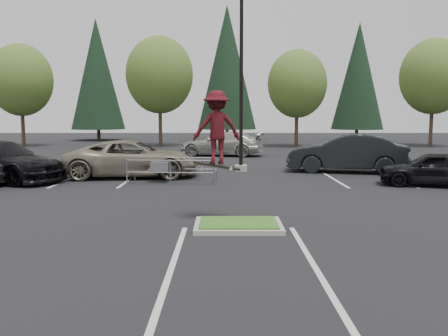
{
  "coord_description": "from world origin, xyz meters",
  "views": [
    {
      "loc": [
        -0.37,
        -11.72,
        2.87
      ],
      "look_at": [
        -0.36,
        1.5,
        1.36
      ],
      "focal_mm": 38.0,
      "sensor_mm": 36.0,
      "label": 1
    }
  ],
  "objects_px": {
    "car_r_black": "(434,169)",
    "decid_d": "(433,79)",
    "decid_c": "(297,86)",
    "conif_b": "(227,68)",
    "skateboarder": "(216,128)",
    "conif_c": "(358,76)",
    "light_pole": "(241,79)",
    "decid_a": "(21,82)",
    "cart_corral": "(163,167)",
    "car_l_tan": "(133,159)",
    "conif_a": "(97,74)",
    "decid_b": "(160,77)",
    "car_far_silver": "(222,144)",
    "car_r_charc": "(346,153)"
  },
  "relations": [
    {
      "from": "decid_b",
      "to": "decid_c",
      "type": "height_order",
      "value": "decid_b"
    },
    {
      "from": "decid_b",
      "to": "decid_d",
      "type": "bearing_deg",
      "value": -0.48
    },
    {
      "from": "car_r_charc",
      "to": "cart_corral",
      "type": "bearing_deg",
      "value": -55.36
    },
    {
      "from": "light_pole",
      "to": "conif_b",
      "type": "height_order",
      "value": "conif_b"
    },
    {
      "from": "conif_a",
      "to": "car_l_tan",
      "type": "height_order",
      "value": "conif_a"
    },
    {
      "from": "decid_d",
      "to": "skateboarder",
      "type": "bearing_deg",
      "value": -122.32
    },
    {
      "from": "conif_b",
      "to": "cart_corral",
      "type": "relative_size",
      "value": 3.9
    },
    {
      "from": "car_l_tan",
      "to": "light_pole",
      "type": "bearing_deg",
      "value": -69.47
    },
    {
      "from": "decid_b",
      "to": "conif_a",
      "type": "bearing_deg",
      "value": 130.17
    },
    {
      "from": "car_r_charc",
      "to": "car_far_silver",
      "type": "bearing_deg",
      "value": -133.66
    },
    {
      "from": "decid_d",
      "to": "car_far_silver",
      "type": "relative_size",
      "value": 1.65
    },
    {
      "from": "light_pole",
      "to": "decid_a",
      "type": "relative_size",
      "value": 1.14
    },
    {
      "from": "light_pole",
      "to": "conif_b",
      "type": "bearing_deg",
      "value": 91.01
    },
    {
      "from": "decid_a",
      "to": "car_far_silver",
      "type": "xyz_separation_m",
      "value": [
        17.54,
        -9.31,
        -4.75
      ]
    },
    {
      "from": "decid_a",
      "to": "cart_corral",
      "type": "relative_size",
      "value": 2.39
    },
    {
      "from": "skateboarder",
      "to": "conif_c",
      "type": "bearing_deg",
      "value": -123.34
    },
    {
      "from": "light_pole",
      "to": "decid_a",
      "type": "xyz_separation_m",
      "value": [
        -18.51,
        18.03,
        1.02
      ]
    },
    {
      "from": "conif_b",
      "to": "cart_corral",
      "type": "height_order",
      "value": "conif_b"
    },
    {
      "from": "skateboarder",
      "to": "light_pole",
      "type": "bearing_deg",
      "value": -108.15
    },
    {
      "from": "decid_c",
      "to": "car_far_silver",
      "type": "distance_m",
      "value": 12.02
    },
    {
      "from": "skateboarder",
      "to": "car_r_black",
      "type": "height_order",
      "value": "skateboarder"
    },
    {
      "from": "car_l_tan",
      "to": "car_far_silver",
      "type": "relative_size",
      "value": 1.06
    },
    {
      "from": "decid_c",
      "to": "conif_b",
      "type": "xyz_separation_m",
      "value": [
        -5.99,
        10.67,
        2.59
      ]
    },
    {
      "from": "decid_c",
      "to": "conif_b",
      "type": "height_order",
      "value": "conif_b"
    },
    {
      "from": "decid_a",
      "to": "car_r_charc",
      "type": "distance_m",
      "value": 30.43
    },
    {
      "from": "light_pole",
      "to": "car_far_silver",
      "type": "relative_size",
      "value": 1.77
    },
    {
      "from": "car_r_black",
      "to": "decid_d",
      "type": "bearing_deg",
      "value": 171.74
    },
    {
      "from": "decid_c",
      "to": "car_r_charc",
      "type": "xyz_separation_m",
      "value": [
        -0.31,
        -18.33,
        -4.31
      ]
    },
    {
      "from": "decid_b",
      "to": "decid_d",
      "type": "distance_m",
      "value": 24.0
    },
    {
      "from": "skateboarder",
      "to": "car_l_tan",
      "type": "relative_size",
      "value": 0.36
    },
    {
      "from": "car_r_black",
      "to": "conif_b",
      "type": "bearing_deg",
      "value": -151.65
    },
    {
      "from": "conif_b",
      "to": "decid_d",
      "type": "bearing_deg",
      "value": -29.47
    },
    {
      "from": "decid_a",
      "to": "skateboarder",
      "type": "relative_size",
      "value": 4.15
    },
    {
      "from": "light_pole",
      "to": "decid_d",
      "type": "bearing_deg",
      "value": 46.35
    },
    {
      "from": "decid_b",
      "to": "skateboarder",
      "type": "height_order",
      "value": "decid_b"
    },
    {
      "from": "decid_c",
      "to": "car_l_tan",
      "type": "bearing_deg",
      "value": -117.53
    },
    {
      "from": "decid_a",
      "to": "conif_b",
      "type": "height_order",
      "value": "conif_b"
    },
    {
      "from": "conif_a",
      "to": "skateboarder",
      "type": "xyz_separation_m",
      "value": [
        13.43,
        -39.0,
        -4.6
      ]
    },
    {
      "from": "conif_c",
      "to": "decid_d",
      "type": "bearing_deg",
      "value": -66.47
    },
    {
      "from": "skateboarder",
      "to": "car_l_tan",
      "type": "bearing_deg",
      "value": -78.31
    },
    {
      "from": "decid_d",
      "to": "car_l_tan",
      "type": "relative_size",
      "value": 1.56
    },
    {
      "from": "decid_d",
      "to": "conif_c",
      "type": "bearing_deg",
      "value": 113.53
    },
    {
      "from": "decid_a",
      "to": "conif_b",
      "type": "xyz_separation_m",
      "value": [
        18.01,
        10.47,
        2.27
      ]
    },
    {
      "from": "light_pole",
      "to": "conif_b",
      "type": "distance_m",
      "value": 28.69
    },
    {
      "from": "conif_b",
      "to": "car_l_tan",
      "type": "bearing_deg",
      "value": -98.31
    },
    {
      "from": "conif_c",
      "to": "cart_corral",
      "type": "distance_m",
      "value": 36.26
    },
    {
      "from": "cart_corral",
      "to": "car_l_tan",
      "type": "bearing_deg",
      "value": 137.4
    },
    {
      "from": "decid_a",
      "to": "car_l_tan",
      "type": "bearing_deg",
      "value": -56.39
    },
    {
      "from": "light_pole",
      "to": "conif_c",
      "type": "distance_m",
      "value": 30.72
    },
    {
      "from": "light_pole",
      "to": "skateboarder",
      "type": "height_order",
      "value": "light_pole"
    }
  ]
}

